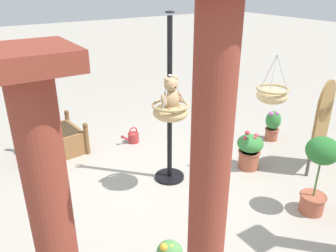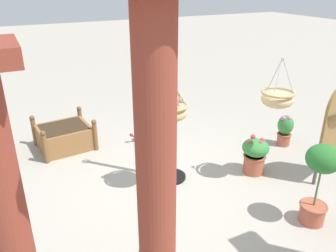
{
  "view_description": "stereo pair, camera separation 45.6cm",
  "coord_description": "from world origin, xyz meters",
  "px_view_note": "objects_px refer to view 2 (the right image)",
  "views": [
    {
      "loc": [
        2.26,
        3.58,
        2.81
      ],
      "look_at": [
        0.0,
        0.04,
        0.96
      ],
      "focal_mm": 36.39,
      "sensor_mm": 36.0,
      "label": 1
    },
    {
      "loc": [
        1.87,
        3.8,
        2.81
      ],
      "look_at": [
        0.0,
        0.04,
        0.96
      ],
      "focal_mm": 36.39,
      "sensor_mm": 36.0,
      "label": 2
    }
  ],
  "objects_px": {
    "wooden_planter_box": "(65,136)",
    "watering_can": "(142,136)",
    "hanging_basket_with_teddy": "(170,111)",
    "display_sign_board": "(333,125)",
    "potted_plant_flowering_red": "(255,154)",
    "display_pole_central": "(171,133)",
    "greenhouse_pillar_right": "(157,242)",
    "potted_plant_bushy_green": "(319,178)",
    "hanging_basket_left_high": "(277,98)",
    "teddy_bear": "(171,97)",
    "potted_plant_fern_front": "(285,129)"
  },
  "relations": [
    {
      "from": "wooden_planter_box",
      "to": "watering_can",
      "type": "xyz_separation_m",
      "value": [
        -1.32,
        0.36,
        -0.12
      ]
    },
    {
      "from": "hanging_basket_with_teddy",
      "to": "display_sign_board",
      "type": "bearing_deg",
      "value": 161.17
    },
    {
      "from": "hanging_basket_with_teddy",
      "to": "display_sign_board",
      "type": "xyz_separation_m",
      "value": [
        -2.23,
        0.76,
        -0.34
      ]
    },
    {
      "from": "display_sign_board",
      "to": "hanging_basket_with_teddy",
      "type": "bearing_deg",
      "value": -18.83
    },
    {
      "from": "wooden_planter_box",
      "to": "potted_plant_flowering_red",
      "type": "distance_m",
      "value": 3.28
    },
    {
      "from": "hanging_basket_with_teddy",
      "to": "display_pole_central",
      "type": "bearing_deg",
      "value": -120.96
    },
    {
      "from": "greenhouse_pillar_right",
      "to": "display_sign_board",
      "type": "xyz_separation_m",
      "value": [
        -3.45,
        -1.51,
        -0.52
      ]
    },
    {
      "from": "potted_plant_flowering_red",
      "to": "watering_can",
      "type": "xyz_separation_m",
      "value": [
        1.13,
        -1.8,
        -0.22
      ]
    },
    {
      "from": "potted_plant_flowering_red",
      "to": "potted_plant_bushy_green",
      "type": "height_order",
      "value": "potted_plant_bushy_green"
    },
    {
      "from": "display_pole_central",
      "to": "potted_plant_flowering_red",
      "type": "xyz_separation_m",
      "value": [
        -1.22,
        0.42,
        -0.43
      ]
    },
    {
      "from": "potted_plant_bushy_green",
      "to": "display_sign_board",
      "type": "relative_size",
      "value": 0.73
    },
    {
      "from": "hanging_basket_left_high",
      "to": "watering_can",
      "type": "xyz_separation_m",
      "value": [
        1.16,
        -2.07,
        -1.2
      ]
    },
    {
      "from": "watering_can",
      "to": "teddy_bear",
      "type": "bearing_deg",
      "value": 81.73
    },
    {
      "from": "greenhouse_pillar_right",
      "to": "wooden_planter_box",
      "type": "xyz_separation_m",
      "value": [
        -0.14,
        -4.26,
        -1.16
      ]
    },
    {
      "from": "hanging_basket_with_teddy",
      "to": "greenhouse_pillar_right",
      "type": "bearing_deg",
      "value": 61.69
    },
    {
      "from": "display_sign_board",
      "to": "watering_can",
      "type": "distance_m",
      "value": 3.2
    },
    {
      "from": "hanging_basket_with_teddy",
      "to": "wooden_planter_box",
      "type": "xyz_separation_m",
      "value": [
        1.08,
        -1.99,
        -0.98
      ]
    },
    {
      "from": "potted_plant_bushy_green",
      "to": "display_sign_board",
      "type": "height_order",
      "value": "display_sign_board"
    },
    {
      "from": "hanging_basket_left_high",
      "to": "display_sign_board",
      "type": "relative_size",
      "value": 0.47
    },
    {
      "from": "display_pole_central",
      "to": "hanging_basket_left_high",
      "type": "relative_size",
      "value": 3.51
    },
    {
      "from": "display_pole_central",
      "to": "hanging_basket_with_teddy",
      "type": "relative_size",
      "value": 3.95
    },
    {
      "from": "display_pole_central",
      "to": "teddy_bear",
      "type": "relative_size",
      "value": 5.21
    },
    {
      "from": "hanging_basket_left_high",
      "to": "potted_plant_fern_front",
      "type": "xyz_separation_m",
      "value": [
        -1.07,
        -0.78,
        -0.99
      ]
    },
    {
      "from": "hanging_basket_with_teddy",
      "to": "display_sign_board",
      "type": "height_order",
      "value": "hanging_basket_with_teddy"
    },
    {
      "from": "watering_can",
      "to": "hanging_basket_with_teddy",
      "type": "bearing_deg",
      "value": 81.62
    },
    {
      "from": "wooden_planter_box",
      "to": "potted_plant_flowering_red",
      "type": "xyz_separation_m",
      "value": [
        -2.46,
        2.16,
        0.1
      ]
    },
    {
      "from": "display_pole_central",
      "to": "potted_plant_flowering_red",
      "type": "height_order",
      "value": "display_pole_central"
    },
    {
      "from": "greenhouse_pillar_right",
      "to": "wooden_planter_box",
      "type": "relative_size",
      "value": 2.82
    },
    {
      "from": "wooden_planter_box",
      "to": "watering_can",
      "type": "distance_m",
      "value": 1.38
    },
    {
      "from": "potted_plant_fern_front",
      "to": "potted_plant_bushy_green",
      "type": "xyz_separation_m",
      "value": [
        1.22,
        1.76,
        0.33
      ]
    },
    {
      "from": "hanging_basket_with_teddy",
      "to": "display_sign_board",
      "type": "distance_m",
      "value": 2.38
    },
    {
      "from": "hanging_basket_with_teddy",
      "to": "potted_plant_flowering_red",
      "type": "relative_size",
      "value": 1.0
    },
    {
      "from": "potted_plant_flowering_red",
      "to": "potted_plant_bushy_green",
      "type": "xyz_separation_m",
      "value": [
        0.11,
        1.25,
        0.32
      ]
    },
    {
      "from": "hanging_basket_left_high",
      "to": "potted_plant_fern_front",
      "type": "bearing_deg",
      "value": -143.92
    },
    {
      "from": "display_sign_board",
      "to": "watering_can",
      "type": "relative_size",
      "value": 4.16
    },
    {
      "from": "display_sign_board",
      "to": "potted_plant_flowering_red",
      "type": "bearing_deg",
      "value": -34.37
    },
    {
      "from": "hanging_basket_left_high",
      "to": "wooden_planter_box",
      "type": "xyz_separation_m",
      "value": [
        2.49,
        -2.43,
        -1.08
      ]
    },
    {
      "from": "wooden_planter_box",
      "to": "potted_plant_fern_front",
      "type": "distance_m",
      "value": 3.92
    },
    {
      "from": "potted_plant_fern_front",
      "to": "potted_plant_flowering_red",
      "type": "distance_m",
      "value": 1.21
    },
    {
      "from": "hanging_basket_with_teddy",
      "to": "watering_can",
      "type": "relative_size",
      "value": 1.75
    },
    {
      "from": "teddy_bear",
      "to": "hanging_basket_left_high",
      "type": "distance_m",
      "value": 1.47
    },
    {
      "from": "display_sign_board",
      "to": "display_pole_central",
      "type": "bearing_deg",
      "value": -25.91
    },
    {
      "from": "teddy_bear",
      "to": "greenhouse_pillar_right",
      "type": "xyz_separation_m",
      "value": [
        1.22,
        2.25,
        -0.03
      ]
    },
    {
      "from": "greenhouse_pillar_right",
      "to": "watering_can",
      "type": "distance_m",
      "value": 4.36
    },
    {
      "from": "hanging_basket_with_teddy",
      "to": "teddy_bear",
      "type": "distance_m",
      "value": 0.21
    },
    {
      "from": "potted_plant_fern_front",
      "to": "potted_plant_bushy_green",
      "type": "bearing_deg",
      "value": 55.4
    },
    {
      "from": "greenhouse_pillar_right",
      "to": "potted_plant_fern_front",
      "type": "bearing_deg",
      "value": -144.8
    },
    {
      "from": "wooden_planter_box",
      "to": "display_sign_board",
      "type": "xyz_separation_m",
      "value": [
        -3.31,
        2.75,
        0.64
      ]
    },
    {
      "from": "greenhouse_pillar_right",
      "to": "potted_plant_fern_front",
      "type": "relative_size",
      "value": 4.86
    },
    {
      "from": "hanging_basket_left_high",
      "to": "potted_plant_bushy_green",
      "type": "xyz_separation_m",
      "value": [
        0.15,
        0.98,
        -0.66
      ]
    }
  ]
}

